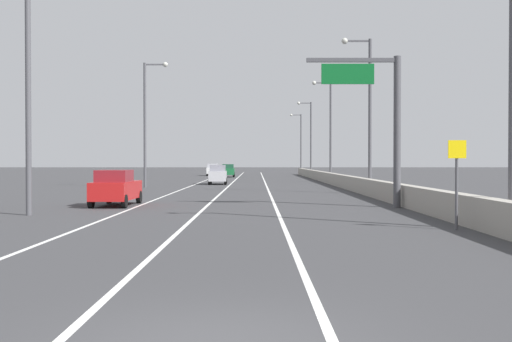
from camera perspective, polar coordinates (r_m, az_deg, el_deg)
ground_plane at (r=71.90m, az=-0.65°, el=-0.93°), size 320.00×320.00×0.00m
lane_stripe_left at (r=63.19m, az=-5.71°, el=-1.18°), size 0.16×130.00×0.00m
lane_stripe_center at (r=62.95m, az=-2.53°, el=-1.19°), size 0.16×130.00×0.00m
lane_stripe_right at (r=62.91m, az=0.65°, el=-1.19°), size 0.16×130.00×0.00m
jersey_barrier_right at (r=48.49m, az=8.78°, el=-1.17°), size 0.60×120.00×1.10m
overhead_sign_gantry at (r=31.64m, az=11.21°, el=5.28°), size 4.68×0.36×7.50m
speed_advisory_sign at (r=21.86m, az=17.60°, el=-0.56°), size 0.60×0.11×3.00m
lamp_post_right_near at (r=22.42m, az=21.56°, el=10.97°), size 2.14×0.44×10.97m
lamp_post_right_second at (r=44.87m, az=9.82°, el=5.94°), size 2.14×0.44×10.97m
lamp_post_right_third at (r=68.09m, az=6.38°, el=4.22°), size 2.14×0.44×10.97m
lamp_post_right_fourth at (r=91.45m, az=4.65°, el=3.38°), size 2.14×0.44×10.97m
lamp_post_right_fifth at (r=114.89m, az=3.77°, el=2.87°), size 2.14×0.44×10.97m
lamp_post_left_near at (r=28.40m, az=-19.85°, el=8.83°), size 2.14×0.44×10.97m
lamp_post_left_mid at (r=55.67m, az=-10.09°, el=4.96°), size 2.14×0.44×10.97m
car_red_0 at (r=33.00m, az=-12.90°, el=-1.51°), size 1.90×4.53×1.85m
car_white_1 at (r=98.57m, az=-4.20°, el=0.12°), size 2.07×4.44×1.90m
car_green_2 at (r=90.09m, az=-2.79°, el=0.03°), size 1.88×4.38×1.86m
car_silver_3 at (r=61.95m, az=-3.74°, el=-0.34°), size 1.88×4.12×1.91m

